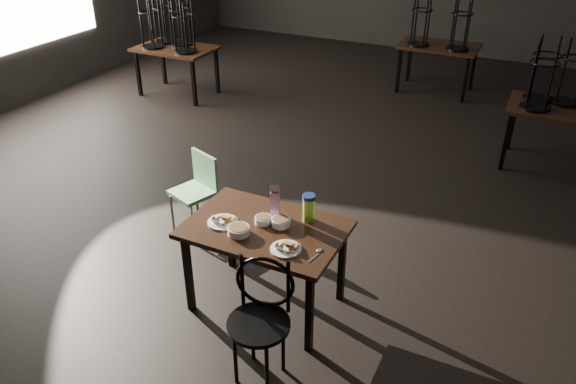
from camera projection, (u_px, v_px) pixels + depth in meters
The scene contains 14 objects.
main_table at pixel (265, 236), 4.29m from camera, with size 1.20×0.80×0.75m.
plate_left at pixel (222, 221), 4.29m from camera, with size 0.23×0.23×0.08m.
plate_right at pixel (285, 248), 3.98m from camera, with size 0.23×0.23×0.07m.
bowl_near at pixel (263, 220), 4.29m from camera, with size 0.13×0.13×0.05m.
bowl_far at pixel (281, 222), 4.26m from camera, with size 0.15×0.15×0.06m.
bowl_big at pixel (239, 230), 4.16m from camera, with size 0.17×0.17×0.06m.
juice_carton at pixel (275, 202), 4.34m from camera, with size 0.08×0.08×0.27m.
water_bottle at pixel (309, 208), 4.28m from camera, with size 0.11×0.11×0.22m.
spoon at pixel (319, 251), 3.97m from camera, with size 0.05×0.20×0.01m.
bentwood_chair at pixel (261, 311), 3.75m from camera, with size 0.46×0.45×0.90m.
school_chair at pixel (197, 186), 5.39m from camera, with size 0.46×0.46×0.78m.
bg_table_left at pixel (174, 44), 8.59m from camera, with size 1.20×0.80×1.48m.
bg_table_right at pixel (562, 104), 6.38m from camera, with size 1.20×0.80×1.48m.
bg_table_far at pixel (439, 45), 8.69m from camera, with size 1.20×0.80×1.48m.
Camera 1 is at (2.18, -5.16, 3.09)m, focal length 35.00 mm.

